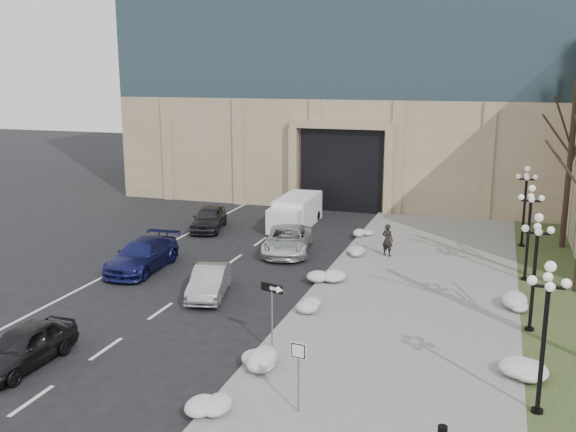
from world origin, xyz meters
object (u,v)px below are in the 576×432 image
at_px(car_c, 142,255).
at_px(lamppost_a, 546,318).
at_px(car_b, 210,282).
at_px(one_way_sign, 275,297).
at_px(pedestrian, 387,240).
at_px(lamppost_c, 529,220).
at_px(keep_sign, 298,362).
at_px(box_truck, 295,212).
at_px(lamppost_d, 525,195).
at_px(lamppost_b, 536,257).
at_px(car_e, 209,218).
at_px(car_d, 287,240).
at_px(car_a, 24,346).

height_order(car_c, lamppost_a, lamppost_a).
height_order(car_b, one_way_sign, one_way_sign).
relative_size(pedestrian, lamppost_c, 0.37).
distance_m(one_way_sign, keep_sign, 4.45).
xyz_separation_m(box_truck, lamppost_d, (14.00, -0.91, 2.15)).
relative_size(pedestrian, lamppost_b, 0.37).
bearing_deg(car_e, lamppost_c, -27.44).
bearing_deg(car_d, car_b, -109.44).
xyz_separation_m(one_way_sign, keep_sign, (2.08, -3.91, -0.43)).
bearing_deg(keep_sign, lamppost_a, 24.29).
height_order(one_way_sign, lamppost_d, lamppost_d).
height_order(car_d, box_truck, box_truck).
relative_size(lamppost_a, lamppost_c, 1.00).
xyz_separation_m(car_c, lamppost_d, (18.55, 10.59, 2.30)).
height_order(car_b, lamppost_b, lamppost_b).
relative_size(car_e, box_truck, 0.74).
distance_m(car_a, lamppost_d, 27.34).
height_order(lamppost_c, lamppost_d, same).
distance_m(one_way_sign, lamppost_a, 9.00).
distance_m(car_d, pedestrian, 5.54).
xyz_separation_m(car_c, lamppost_a, (18.55, -8.91, 2.30)).
bearing_deg(lamppost_c, car_c, -167.56).
distance_m(lamppost_a, lamppost_d, 19.50).
bearing_deg(lamppost_c, box_truck, 152.11).
bearing_deg(car_a, keep_sign, 0.11).
relative_size(car_c, pedestrian, 2.99).
height_order(car_d, one_way_sign, one_way_sign).
height_order(car_b, lamppost_c, lamppost_c).
distance_m(pedestrian, box_truck, 8.82).
bearing_deg(one_way_sign, box_truck, 120.15).
relative_size(car_b, lamppost_b, 0.87).
relative_size(car_a, car_b, 1.02).
distance_m(keep_sign, lamppost_b, 11.09).
bearing_deg(pedestrian, lamppost_c, -175.73).
height_order(car_b, pedestrian, pedestrian).
height_order(car_d, lamppost_a, lamppost_a).
height_order(car_d, car_e, car_e).
xyz_separation_m(car_a, lamppost_d, (16.67, 21.54, 2.36)).
bearing_deg(car_c, car_b, -29.95).
distance_m(pedestrian, lamppost_d, 8.59).
bearing_deg(lamppost_d, car_b, -136.06).
bearing_deg(lamppost_b, car_a, -152.88).
distance_m(pedestrian, keep_sign, 17.25).
bearing_deg(car_b, box_truck, 77.53).
xyz_separation_m(car_e, pedestrian, (11.95, -2.73, 0.25)).
height_order(car_e, lamppost_b, lamppost_b).
relative_size(box_truck, lamppost_a, 1.27).
relative_size(keep_sign, lamppost_b, 0.49).
bearing_deg(car_e, keep_sign, -71.87).
distance_m(car_a, lamppost_b, 18.87).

